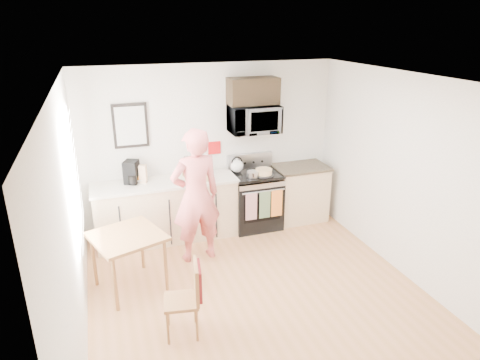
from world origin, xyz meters
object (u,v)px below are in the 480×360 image
object	(u,v)px
microwave	(254,119)
dining_table	(127,241)
range	(255,201)
person	(196,196)
chair	(192,289)
cake	(264,172)

from	to	relation	value
microwave	dining_table	xyz separation A→B (m)	(-2.09, -1.24, -1.10)
microwave	range	bearing A→B (deg)	-89.94
microwave	person	world-z (taller)	microwave
microwave	chair	size ratio (longest dim) A/B	0.90
person	cake	size ratio (longest dim) A/B	6.11
cake	microwave	bearing A→B (deg)	105.87
microwave	dining_table	distance (m)	2.67
range	dining_table	world-z (taller)	range
dining_table	microwave	bearing A→B (deg)	30.74
person	dining_table	size ratio (longest dim) A/B	2.15
dining_table	chair	size ratio (longest dim) A/B	1.05
microwave	dining_table	world-z (taller)	microwave
microwave	chair	world-z (taller)	microwave
chair	range	bearing A→B (deg)	64.43
microwave	cake	bearing A→B (deg)	-74.13
microwave	person	bearing A→B (deg)	-144.51
range	dining_table	distance (m)	2.39
dining_table	chair	bearing A→B (deg)	-62.19
range	microwave	size ratio (longest dim) A/B	1.53
range	chair	world-z (taller)	range
microwave	person	size ratio (longest dim) A/B	0.40
cake	person	bearing A→B (deg)	-155.80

